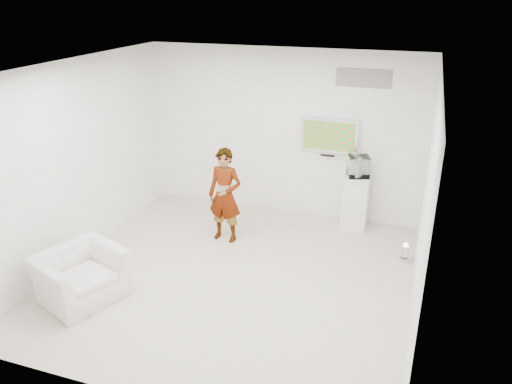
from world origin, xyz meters
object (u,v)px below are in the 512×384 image
Objects in this scene: floor_uplight at (405,252)px; tv at (329,136)px; person at (225,196)px; pedestal at (355,202)px; armchair at (80,275)px.

tv is at bearing 141.90° from floor_uplight.
tv is at bearing 48.78° from person.
person reaches higher than pedestal.
tv reaches higher than armchair.
person is 2.97m from floor_uplight.
armchair is 4.78m from floor_uplight.
tv reaches higher than person.
pedestal is (0.57, -0.23, -1.07)m from tv.
tv reaches higher than floor_uplight.
tv is 0.96× the size of armchair.
tv is 1.23m from pedestal.
person is 2.57m from armchair.
floor_uplight is (1.49, -1.17, -1.41)m from tv.
armchair is (-2.62, -3.60, -1.21)m from tv.
floor_uplight is at bearing -38.10° from tv.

